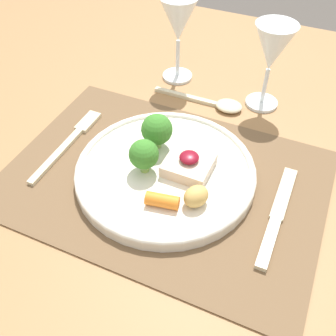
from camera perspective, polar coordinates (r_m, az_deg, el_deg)
dining_table at (r=0.68m, az=-0.56°, el=-6.08°), size 1.44×1.27×0.76m
placemat at (r=0.63m, az=-0.61°, el=-1.65°), size 0.50×0.35×0.00m
dinner_plate at (r=0.62m, az=-0.05°, el=-0.17°), size 0.28×0.28×0.08m
fork at (r=0.71m, az=-13.89°, el=3.99°), size 0.02×0.20×0.01m
knife at (r=0.59m, az=15.29°, el=-7.41°), size 0.02×0.20×0.01m
spoon at (r=0.77m, az=7.42°, el=9.23°), size 0.18×0.04×0.01m
wine_glass_near at (r=0.74m, az=14.86°, el=16.10°), size 0.07×0.07×0.16m
wine_glass_far at (r=0.80m, az=1.52°, el=20.32°), size 0.07×0.07×0.17m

